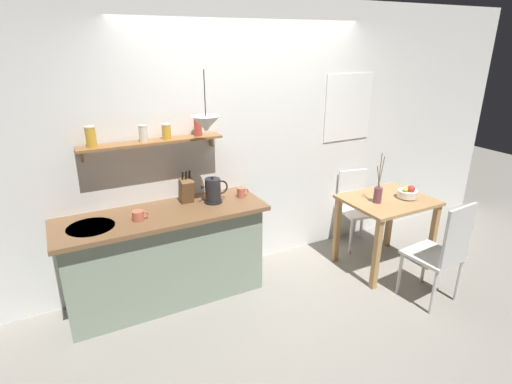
% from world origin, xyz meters
% --- Properties ---
extents(ground_plane, '(14.00, 14.00, 0.00)m').
position_xyz_m(ground_plane, '(0.00, 0.00, 0.00)').
color(ground_plane, gray).
extents(back_wall, '(6.80, 0.11, 2.70)m').
position_xyz_m(back_wall, '(0.20, 0.65, 1.35)').
color(back_wall, white).
rests_on(back_wall, ground_plane).
extents(kitchen_counter, '(1.83, 0.63, 0.90)m').
position_xyz_m(kitchen_counter, '(-1.00, 0.32, 0.45)').
color(kitchen_counter, gray).
rests_on(kitchen_counter, ground_plane).
extents(wall_shelf, '(1.24, 0.20, 0.32)m').
position_xyz_m(wall_shelf, '(-1.00, 0.49, 1.52)').
color(wall_shelf, brown).
extents(dining_table, '(0.88, 0.71, 0.78)m').
position_xyz_m(dining_table, '(1.24, -0.15, 0.64)').
color(dining_table, tan).
rests_on(dining_table, ground_plane).
extents(dining_chair_near, '(0.47, 0.46, 1.01)m').
position_xyz_m(dining_chair_near, '(1.20, -0.89, 0.55)').
color(dining_chair_near, silver).
rests_on(dining_chair_near, ground_plane).
extents(dining_chair_far, '(0.48, 0.48, 0.88)m').
position_xyz_m(dining_chair_far, '(1.31, 0.42, 0.49)').
color(dining_chair_far, white).
rests_on(dining_chair_far, ground_plane).
extents(fruit_bowl, '(0.20, 0.20, 0.15)m').
position_xyz_m(fruit_bowl, '(1.42, -0.23, 0.84)').
color(fruit_bowl, silver).
rests_on(fruit_bowl, dining_table).
extents(twig_vase, '(0.09, 0.08, 0.52)m').
position_xyz_m(twig_vase, '(1.06, -0.17, 0.87)').
color(twig_vase, brown).
rests_on(twig_vase, dining_table).
extents(electric_kettle, '(0.26, 0.17, 0.25)m').
position_xyz_m(electric_kettle, '(-0.51, 0.32, 1.01)').
color(electric_kettle, black).
rests_on(electric_kettle, kitchen_counter).
extents(knife_block, '(0.11, 0.17, 0.32)m').
position_xyz_m(knife_block, '(-0.73, 0.42, 1.02)').
color(knife_block, brown).
rests_on(knife_block, kitchen_counter).
extents(coffee_mug_by_sink, '(0.13, 0.10, 0.09)m').
position_xyz_m(coffee_mug_by_sink, '(-1.22, 0.23, 0.94)').
color(coffee_mug_by_sink, '#C6664C').
rests_on(coffee_mug_by_sink, kitchen_counter).
extents(coffee_mug_spare, '(0.12, 0.08, 0.10)m').
position_xyz_m(coffee_mug_spare, '(-0.22, 0.32, 0.95)').
color(coffee_mug_spare, '#C6664C').
rests_on(coffee_mug_spare, kitchen_counter).
extents(pendant_lamp, '(0.24, 0.24, 0.50)m').
position_xyz_m(pendant_lamp, '(-0.60, 0.18, 1.67)').
color(pendant_lamp, black).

